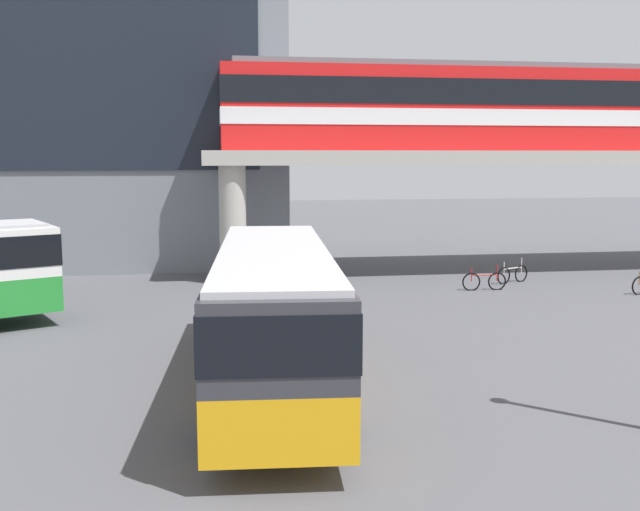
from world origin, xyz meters
name	(u,v)px	position (x,y,z in m)	size (l,w,h in m)	color
ground_plane	(249,305)	(0.00, 10.00, 0.00)	(120.00, 120.00, 0.00)	#515156
station_building	(10,90)	(-11.28, 24.45, 8.60)	(27.15, 13.92, 17.19)	slate
elevated_platform	(535,168)	(13.60, 16.53, 4.68)	(30.41, 5.85, 5.48)	#ADA89E
train	(501,107)	(11.84, 16.53, 7.45)	(25.32, 2.96, 3.84)	red
bus_main	(274,302)	(0.06, 0.68, 1.99)	(3.36, 11.20, 3.22)	orange
bicycle_silver	(513,274)	(11.12, 12.97, 0.36)	(1.65, 0.80, 1.04)	black
bicycle_red	(484,281)	(9.33, 11.55, 0.36)	(1.79, 0.12, 1.04)	black
pedestrian_by_bike_rack	(256,286)	(0.20, 9.40, 0.81)	(0.41, 0.47, 1.72)	#724C8C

